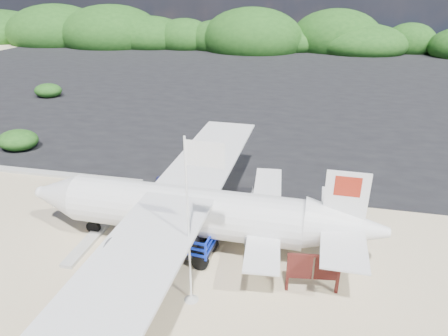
# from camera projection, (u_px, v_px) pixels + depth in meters

# --- Properties ---
(ground) EXTENTS (160.00, 160.00, 0.00)m
(ground) POSITION_uv_depth(u_px,v_px,m) (199.00, 252.00, 15.55)
(ground) COLOR beige
(asphalt_apron) EXTENTS (90.00, 50.00, 0.04)m
(asphalt_apron) POSITION_uv_depth(u_px,v_px,m) (275.00, 84.00, 42.19)
(asphalt_apron) COLOR #B2B2B2
(asphalt_apron) RESTS_ON ground
(lagoon) EXTENTS (9.00, 7.00, 0.40)m
(lagoon) POSITION_uv_depth(u_px,v_px,m) (21.00, 208.00, 18.61)
(lagoon) COLOR #B2B2B2
(lagoon) RESTS_ON ground
(vegetation_band) EXTENTS (124.00, 8.00, 4.40)m
(vegetation_band) POSITION_uv_depth(u_px,v_px,m) (290.00, 50.00, 64.40)
(vegetation_band) COLOR #B2B2B2
(vegetation_band) RESTS_ON ground
(baggage_cart) EXTENTS (3.05, 1.91, 1.46)m
(baggage_cart) POSITION_uv_depth(u_px,v_px,m) (180.00, 254.00, 15.42)
(baggage_cart) COLOR #0D2ACF
(baggage_cart) RESTS_ON ground
(flagpole) EXTENTS (1.18, 0.55, 5.76)m
(flagpole) POSITION_uv_depth(u_px,v_px,m) (191.00, 300.00, 13.21)
(flagpole) COLOR white
(flagpole) RESTS_ON ground
(signboard) EXTENTS (1.89, 0.42, 1.55)m
(signboard) POSITION_uv_depth(u_px,v_px,m) (311.00, 291.00, 13.58)
(signboard) COLOR #4C1A15
(signboard) RESTS_ON ground
(crew_a) EXTENTS (0.82, 0.67, 1.93)m
(crew_a) POSITION_uv_depth(u_px,v_px,m) (150.00, 203.00, 17.11)
(crew_a) COLOR #131548
(crew_a) RESTS_ON ground
(crew_b) EXTENTS (0.91, 0.80, 1.56)m
(crew_b) POSITION_uv_depth(u_px,v_px,m) (160.00, 191.00, 18.48)
(crew_b) COLOR #131548
(crew_b) RESTS_ON ground
(crew_c) EXTENTS (1.18, 0.64, 1.92)m
(crew_c) POSITION_uv_depth(u_px,v_px,m) (234.00, 216.00, 16.13)
(crew_c) COLOR #131548
(crew_c) RESTS_ON ground
(aircraft_large) EXTENTS (16.91, 16.91, 4.97)m
(aircraft_large) POSITION_uv_depth(u_px,v_px,m) (403.00, 96.00, 37.44)
(aircraft_large) COLOR #B2B2B2
(aircraft_large) RESTS_ON ground
(aircraft_small) EXTENTS (6.85, 6.85, 2.30)m
(aircraft_small) POSITION_uv_depth(u_px,v_px,m) (155.00, 74.00, 46.91)
(aircraft_small) COLOR #B2B2B2
(aircraft_small) RESTS_ON ground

